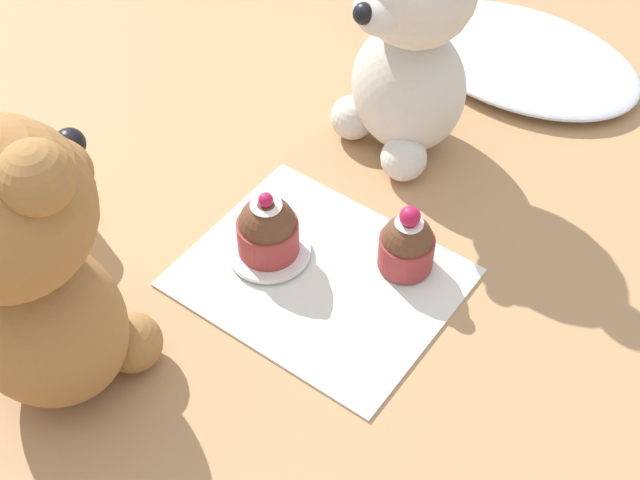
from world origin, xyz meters
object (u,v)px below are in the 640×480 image
(saucer_plate, at_px, (269,250))
(teddy_bear_tan, at_px, (28,268))
(cupcake_near_cream_bear, at_px, (407,244))
(juice_glass, at_px, (46,194))
(teddy_bear_cream, at_px, (409,47))
(cupcake_near_tan_bear, at_px, (268,229))

(saucer_plate, bearing_deg, teddy_bear_tan, -105.69)
(cupcake_near_cream_bear, bearing_deg, saucer_plate, -150.15)
(teddy_bear_tan, distance_m, cupcake_near_cream_bear, 0.35)
(cupcake_near_cream_bear, xyz_separation_m, juice_glass, (-0.32, -0.16, 0.00))
(juice_glass, bearing_deg, saucer_plate, 23.74)
(teddy_bear_cream, xyz_separation_m, saucer_plate, (-0.01, -0.22, -0.12))
(teddy_bear_tan, height_order, cupcake_near_tan_bear, teddy_bear_tan)
(teddy_bear_cream, distance_m, cupcake_near_tan_bear, 0.23)
(teddy_bear_cream, bearing_deg, juice_glass, -110.20)
(cupcake_near_cream_bear, bearing_deg, teddy_bear_tan, -122.18)
(teddy_bear_cream, xyz_separation_m, juice_glass, (-0.22, -0.31, -0.09))
(teddy_bear_tan, bearing_deg, cupcake_near_cream_bear, -130.75)
(teddy_bear_cream, distance_m, juice_glass, 0.39)
(teddy_bear_tan, bearing_deg, cupcake_near_tan_bear, -114.26)
(saucer_plate, bearing_deg, cupcake_near_tan_bear, -165.96)
(teddy_bear_tan, distance_m, saucer_plate, 0.26)
(cupcake_near_cream_bear, height_order, saucer_plate, cupcake_near_cream_bear)
(cupcake_near_cream_bear, xyz_separation_m, cupcake_near_tan_bear, (-0.11, -0.07, 0.01))
(cupcake_near_cream_bear, relative_size, saucer_plate, 0.93)
(juice_glass, bearing_deg, cupcake_near_cream_bear, 26.00)
(saucer_plate, relative_size, juice_glass, 1.07)
(saucer_plate, bearing_deg, teddy_bear_cream, 86.40)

